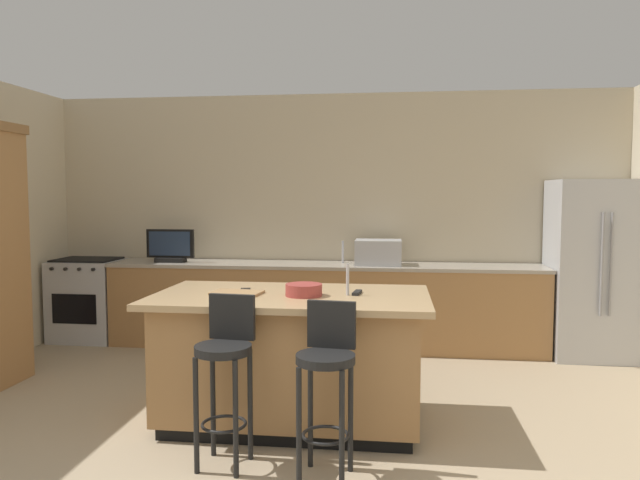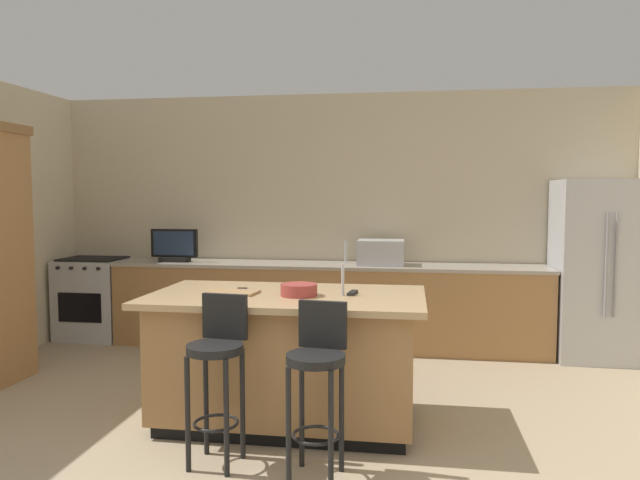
{
  "view_description": "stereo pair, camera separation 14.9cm",
  "coord_description": "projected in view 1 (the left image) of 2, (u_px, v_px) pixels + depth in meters",
  "views": [
    {
      "loc": [
        0.68,
        -2.45,
        1.63
      ],
      "look_at": [
        0.03,
        2.79,
        1.23
      ],
      "focal_mm": 33.28,
      "sensor_mm": 36.0,
      "label": 1
    },
    {
      "loc": [
        0.83,
        -2.43,
        1.63
      ],
      "look_at": [
        0.03,
        2.79,
        1.23
      ],
      "focal_mm": 33.28,
      "sensor_mm": 36.0,
      "label": 2
    }
  ],
  "objects": [
    {
      "name": "counter_back",
      "position": [
        324.0,
        305.0,
        6.34
      ],
      "size": [
        4.61,
        0.62,
        0.9
      ],
      "color": "#9E7042",
      "rests_on": "ground_plane"
    },
    {
      "name": "cell_phone",
      "position": [
        245.0,
        290.0,
        4.33
      ],
      "size": [
        0.1,
        0.16,
        0.01
      ],
      "primitive_type": "cube",
      "rotation": [
        0.0,
        0.0,
        0.19
      ],
      "color": "black",
      "rests_on": "kitchen_island"
    },
    {
      "name": "cutting_board",
      "position": [
        237.0,
        293.0,
        4.17
      ],
      "size": [
        0.37,
        0.25,
        0.02
      ],
      "primitive_type": "cube",
      "rotation": [
        0.0,
        0.0,
        -0.11
      ],
      "color": "#A87F51",
      "rests_on": "kitchen_island"
    },
    {
      "name": "kitchen_island",
      "position": [
        291.0,
        357.0,
        4.21
      ],
      "size": [
        1.93,
        1.07,
        0.93
      ],
      "color": "black",
      "rests_on": "ground_plane"
    },
    {
      "name": "wall_back",
      "position": [
        332.0,
        218.0,
        6.64
      ],
      "size": [
        6.78,
        0.12,
        2.73
      ],
      "primitive_type": "cube",
      "color": "beige",
      "rests_on": "ground_plane"
    },
    {
      "name": "bar_stool_right",
      "position": [
        327.0,
        373.0,
        3.4
      ],
      "size": [
        0.34,
        0.35,
        1.01
      ],
      "rotation": [
        0.0,
        0.0,
        -0.12
      ],
      "color": "black",
      "rests_on": "ground_plane"
    },
    {
      "name": "sink_faucet_back",
      "position": [
        343.0,
        252.0,
        6.37
      ],
      "size": [
        0.02,
        0.02,
        0.24
      ],
      "primitive_type": "cylinder",
      "color": "#B2B2B7",
      "rests_on": "counter_back"
    },
    {
      "name": "fruit_bowl",
      "position": [
        304.0,
        290.0,
        4.09
      ],
      "size": [
        0.25,
        0.25,
        0.08
      ],
      "primitive_type": "cylinder",
      "color": "#993833",
      "rests_on": "kitchen_island"
    },
    {
      "name": "bar_stool_left",
      "position": [
        225.0,
        364.0,
        3.55
      ],
      "size": [
        0.34,
        0.35,
        1.02
      ],
      "rotation": [
        0.0,
        0.0,
        -0.1
      ],
      "color": "black",
      "rests_on": "ground_plane"
    },
    {
      "name": "sink_faucet_island",
      "position": [
        348.0,
        280.0,
        4.11
      ],
      "size": [
        0.02,
        0.02,
        0.22
      ],
      "primitive_type": "cylinder",
      "color": "#B2B2B7",
      "rests_on": "kitchen_island"
    },
    {
      "name": "tv_remote",
      "position": [
        357.0,
        293.0,
        4.17
      ],
      "size": [
        0.06,
        0.17,
        0.02
      ],
      "primitive_type": "cube",
      "rotation": [
        0.0,
        0.0,
        -0.12
      ],
      "color": "black",
      "rests_on": "kitchen_island"
    },
    {
      "name": "refrigerator",
      "position": [
        593.0,
        269.0,
        5.92
      ],
      "size": [
        0.82,
        0.73,
        1.78
      ],
      "color": "#B7BABF",
      "rests_on": "ground_plane"
    },
    {
      "name": "tv_monitor",
      "position": [
        170.0,
        247.0,
        6.44
      ],
      "size": [
        0.52,
        0.16,
        0.36
      ],
      "color": "black",
      "rests_on": "counter_back"
    },
    {
      "name": "microwave",
      "position": [
        378.0,
        252.0,
        6.22
      ],
      "size": [
        0.48,
        0.36,
        0.26
      ],
      "primitive_type": "cube",
      "color": "#B7BABF",
      "rests_on": "counter_back"
    },
    {
      "name": "range_oven",
      "position": [
        88.0,
        299.0,
        6.66
      ],
      "size": [
        0.72,
        0.63,
        0.92
      ],
      "color": "#B7BABF",
      "rests_on": "ground_plane"
    }
  ]
}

